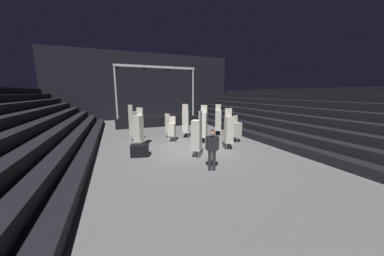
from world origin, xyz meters
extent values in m
cube|color=slate|center=(0.00, 0.00, -0.05)|extent=(22.00, 30.00, 0.10)
cube|color=black|center=(0.00, 15.00, 4.00)|extent=(22.00, 0.30, 8.00)
cube|color=black|center=(-5.38, 1.00, 0.23)|extent=(0.75, 24.00, 0.45)
cube|color=black|center=(-6.12, 1.00, 0.68)|extent=(0.75, 24.00, 0.45)
cube|color=black|center=(-6.88, 1.00, 1.12)|extent=(0.75, 24.00, 0.45)
cube|color=black|center=(-7.62, 1.00, 1.57)|extent=(0.75, 24.00, 0.45)
cube|color=black|center=(-8.38, 1.00, 2.02)|extent=(0.75, 24.00, 0.45)
cube|color=black|center=(5.38, 1.00, 0.23)|extent=(0.75, 24.00, 0.45)
cube|color=black|center=(6.12, 1.00, 0.68)|extent=(0.75, 24.00, 0.45)
cube|color=black|center=(6.88, 1.00, 1.12)|extent=(0.75, 24.00, 0.45)
cube|color=black|center=(7.62, 1.00, 1.57)|extent=(0.75, 24.00, 0.45)
cube|color=black|center=(8.38, 1.00, 2.02)|extent=(0.75, 24.00, 0.45)
cube|color=black|center=(9.12, 1.00, 2.48)|extent=(0.75, 24.00, 0.45)
cube|color=black|center=(9.88, 1.00, 2.93)|extent=(0.75, 24.00, 0.45)
cube|color=black|center=(10.62, 1.00, 3.38)|extent=(0.75, 24.00, 0.45)
cube|color=black|center=(0.00, 9.71, 0.46)|extent=(7.78, 2.71, 0.92)
cylinder|color=#9EA0A8|center=(-3.64, 8.60, 3.25)|extent=(0.16, 0.16, 4.66)
cylinder|color=#9EA0A8|center=(3.64, 8.60, 3.25)|extent=(0.16, 0.16, 4.66)
cube|color=#9EA0A8|center=(0.00, 8.60, 5.58)|extent=(7.48, 0.20, 0.20)
cylinder|color=black|center=(-3.39, 8.60, 5.36)|extent=(0.18, 0.18, 0.22)
cylinder|color=black|center=(-1.13, 8.60, 5.36)|extent=(0.18, 0.18, 0.22)
cylinder|color=black|center=(1.13, 8.60, 5.36)|extent=(0.18, 0.18, 0.22)
cylinder|color=black|center=(3.39, 8.60, 5.36)|extent=(0.18, 0.18, 0.22)
cylinder|color=black|center=(-0.07, -2.94, 0.44)|extent=(0.15, 0.15, 0.87)
cylinder|color=black|center=(-0.23, -2.88, 0.44)|extent=(0.15, 0.15, 0.87)
cube|color=silver|center=(-0.17, -2.97, 1.18)|extent=(0.20, 0.16, 0.62)
cube|color=black|center=(-0.15, -2.91, 1.18)|extent=(0.46, 0.36, 0.62)
cube|color=black|center=(-0.19, -3.02, 1.26)|extent=(0.06, 0.03, 0.40)
cylinder|color=black|center=(0.07, -3.00, 1.20)|extent=(0.12, 0.12, 0.57)
cylinder|color=black|center=(-0.37, -2.82, 1.20)|extent=(0.12, 0.12, 0.57)
sphere|color=tan|center=(-0.15, -2.91, 1.63)|extent=(0.20, 0.20, 0.20)
sphere|color=black|center=(-0.15, -2.91, 1.69)|extent=(0.17, 0.17, 0.17)
cylinder|color=#B2B5BA|center=(-2.57, 1.55, 0.20)|extent=(0.02, 0.02, 0.40)
cylinder|color=#B2B5BA|center=(-2.86, 1.80, 0.20)|extent=(0.02, 0.02, 0.40)
cylinder|color=#B2B5BA|center=(-2.32, 1.84, 0.20)|extent=(0.02, 0.02, 0.40)
cylinder|color=#B2B5BA|center=(-2.61, 2.09, 0.20)|extent=(0.02, 0.02, 0.40)
cube|color=#B7B2A3|center=(-2.59, 1.82, 0.44)|extent=(0.62, 0.62, 0.08)
cube|color=#B7B2A3|center=(-2.59, 1.82, 0.53)|extent=(0.62, 0.62, 0.08)
cube|color=#B7B2A3|center=(-2.59, 1.82, 0.61)|extent=(0.62, 0.62, 0.08)
cube|color=#B7B2A3|center=(-2.59, 1.82, 0.70)|extent=(0.62, 0.62, 0.08)
cube|color=#B7B2A3|center=(-2.59, 1.82, 0.78)|extent=(0.62, 0.62, 0.08)
cube|color=#B7B2A3|center=(-2.59, 1.82, 0.87)|extent=(0.62, 0.62, 0.08)
cube|color=#B7B2A3|center=(-2.59, 1.82, 0.95)|extent=(0.62, 0.62, 0.08)
cube|color=#B7B2A3|center=(-2.59, 1.82, 1.04)|extent=(0.62, 0.62, 0.08)
cube|color=#B7B2A3|center=(-2.59, 1.82, 1.12)|extent=(0.62, 0.62, 0.08)
cube|color=#B7B2A3|center=(-2.59, 1.82, 1.21)|extent=(0.62, 0.62, 0.08)
cube|color=#B7B2A3|center=(-2.59, 1.82, 1.29)|extent=(0.62, 0.62, 0.08)
cube|color=#B7B2A3|center=(-2.59, 1.82, 1.38)|extent=(0.62, 0.62, 0.08)
cube|color=#B7B2A3|center=(-2.59, 1.82, 1.46)|extent=(0.62, 0.62, 0.08)
cube|color=#B7B2A3|center=(-2.59, 1.82, 1.55)|extent=(0.62, 0.62, 0.08)
cube|color=#B7B2A3|center=(-2.59, 1.82, 1.63)|extent=(0.62, 0.62, 0.08)
cube|color=#B7B2A3|center=(-2.59, 1.82, 1.72)|extent=(0.62, 0.62, 0.08)
cube|color=#B7B2A3|center=(-2.59, 1.82, 1.80)|extent=(0.62, 0.62, 0.08)
cube|color=#B7B2A3|center=(-2.59, 1.82, 1.89)|extent=(0.62, 0.62, 0.08)
cube|color=#B7B2A3|center=(-2.46, 1.97, 2.16)|extent=(0.34, 0.30, 0.46)
cylinder|color=#B2B5BA|center=(3.51, 2.71, 0.20)|extent=(0.02, 0.02, 0.40)
cylinder|color=#B2B5BA|center=(3.16, 2.87, 0.20)|extent=(0.02, 0.02, 0.40)
cylinder|color=#B2B5BA|center=(3.67, 3.05, 0.20)|extent=(0.02, 0.02, 0.40)
cylinder|color=#B2B5BA|center=(3.33, 3.21, 0.20)|extent=(0.02, 0.02, 0.40)
cube|color=#B7B2A3|center=(3.42, 2.96, 0.44)|extent=(0.59, 0.59, 0.08)
cube|color=#B7B2A3|center=(3.42, 2.96, 0.53)|extent=(0.59, 0.59, 0.08)
cube|color=#B7B2A3|center=(3.42, 2.96, 0.61)|extent=(0.59, 0.59, 0.08)
cube|color=#B7B2A3|center=(3.42, 2.96, 0.70)|extent=(0.59, 0.59, 0.08)
cube|color=#B7B2A3|center=(3.42, 2.96, 0.78)|extent=(0.59, 0.59, 0.08)
cube|color=#B7B2A3|center=(3.42, 2.96, 0.87)|extent=(0.59, 0.59, 0.08)
cube|color=#B7B2A3|center=(3.42, 2.96, 0.95)|extent=(0.59, 0.59, 0.08)
cube|color=#B7B2A3|center=(3.42, 2.96, 1.04)|extent=(0.59, 0.59, 0.08)
cube|color=#B7B2A3|center=(3.42, 2.96, 1.12)|extent=(0.59, 0.59, 0.08)
cube|color=#B7B2A3|center=(3.42, 2.96, 1.21)|extent=(0.59, 0.59, 0.08)
cube|color=#B7B2A3|center=(3.42, 2.96, 1.29)|extent=(0.59, 0.59, 0.08)
cube|color=#B7B2A3|center=(3.42, 2.96, 1.38)|extent=(0.59, 0.59, 0.08)
cube|color=#B7B2A3|center=(3.42, 2.96, 1.46)|extent=(0.59, 0.59, 0.08)
cube|color=#B7B2A3|center=(3.42, 2.96, 1.55)|extent=(0.59, 0.59, 0.08)
cube|color=#B7B2A3|center=(3.42, 2.96, 1.63)|extent=(0.59, 0.59, 0.08)
cube|color=#B7B2A3|center=(3.42, 2.96, 1.72)|extent=(0.59, 0.59, 0.08)
cube|color=#B7B2A3|center=(3.42, 2.96, 1.80)|extent=(0.59, 0.59, 0.08)
cube|color=#B7B2A3|center=(3.42, 2.96, 1.89)|extent=(0.59, 0.59, 0.08)
cube|color=#B7B2A3|center=(3.50, 3.13, 2.16)|extent=(0.39, 0.22, 0.46)
cylinder|color=#B2B5BA|center=(-2.65, 3.85, 0.20)|extent=(0.02, 0.02, 0.40)
cylinder|color=#B2B5BA|center=(-2.45, 3.53, 0.20)|extent=(0.02, 0.02, 0.40)
cylinder|color=#B2B5BA|center=(-2.98, 3.65, 0.20)|extent=(0.02, 0.02, 0.40)
cylinder|color=#B2B5BA|center=(-2.78, 3.33, 0.20)|extent=(0.02, 0.02, 0.40)
cube|color=#B7B2A3|center=(-2.72, 3.59, 0.44)|extent=(0.61, 0.61, 0.08)
cube|color=#B7B2A3|center=(-2.72, 3.59, 0.53)|extent=(0.61, 0.61, 0.08)
cube|color=#B7B2A3|center=(-2.72, 3.59, 0.61)|extent=(0.61, 0.61, 0.08)
cube|color=#B7B2A3|center=(-2.72, 3.59, 0.70)|extent=(0.61, 0.61, 0.08)
cube|color=#B7B2A3|center=(-2.72, 3.59, 0.78)|extent=(0.61, 0.61, 0.08)
cube|color=#B7B2A3|center=(-2.72, 3.59, 0.87)|extent=(0.61, 0.61, 0.08)
cube|color=#B7B2A3|center=(-2.72, 3.59, 0.95)|extent=(0.61, 0.61, 0.08)
cube|color=#B7B2A3|center=(-2.72, 3.59, 1.04)|extent=(0.61, 0.61, 0.08)
cube|color=#B7B2A3|center=(-2.72, 3.59, 1.12)|extent=(0.61, 0.61, 0.08)
cube|color=#B7B2A3|center=(-2.72, 3.59, 1.21)|extent=(0.61, 0.61, 0.08)
cube|color=#B7B2A3|center=(-2.72, 3.59, 1.29)|extent=(0.61, 0.61, 0.08)
cube|color=#B7B2A3|center=(-2.72, 3.59, 1.38)|extent=(0.61, 0.61, 0.08)
cube|color=#B7B2A3|center=(-2.72, 3.59, 1.46)|extent=(0.61, 0.61, 0.08)
cube|color=#B7B2A3|center=(-2.72, 3.59, 1.55)|extent=(0.61, 0.61, 0.08)
cube|color=#B7B2A3|center=(-2.72, 3.59, 1.63)|extent=(0.61, 0.61, 0.08)
cube|color=#B7B2A3|center=(-2.72, 3.59, 1.72)|extent=(0.61, 0.61, 0.08)
cube|color=#B7B2A3|center=(-2.72, 3.59, 1.80)|extent=(0.61, 0.61, 0.08)
cube|color=#B7B2A3|center=(-2.72, 3.59, 1.89)|extent=(0.61, 0.61, 0.08)
cube|color=#B7B2A3|center=(-2.72, 3.59, 1.97)|extent=(0.61, 0.61, 0.08)
cube|color=#B7B2A3|center=(-2.88, 3.49, 2.25)|extent=(0.26, 0.37, 0.46)
cylinder|color=#B2B5BA|center=(1.43, 1.04, 0.20)|extent=(0.02, 0.02, 0.40)
cylinder|color=#B2B5BA|center=(1.13, 1.27, 0.20)|extent=(0.02, 0.02, 0.40)
cylinder|color=#B2B5BA|center=(1.67, 1.33, 0.20)|extent=(0.02, 0.02, 0.40)
cylinder|color=#B2B5BA|center=(1.37, 1.57, 0.20)|extent=(0.02, 0.02, 0.40)
cube|color=#B7B2A3|center=(1.40, 1.30, 0.44)|extent=(0.62, 0.62, 0.08)
cube|color=#B7B2A3|center=(1.40, 1.30, 0.53)|extent=(0.62, 0.62, 0.08)
cube|color=#B7B2A3|center=(1.40, 1.30, 0.61)|extent=(0.62, 0.62, 0.08)
cube|color=#B7B2A3|center=(1.40, 1.30, 0.70)|extent=(0.62, 0.62, 0.08)
cube|color=#B7B2A3|center=(1.40, 1.30, 0.78)|extent=(0.62, 0.62, 0.08)
cube|color=#B7B2A3|center=(1.40, 1.30, 0.87)|extent=(0.62, 0.62, 0.08)
cube|color=#B7B2A3|center=(1.40, 1.30, 0.95)|extent=(0.62, 0.62, 0.08)
cube|color=#B7B2A3|center=(1.40, 1.30, 1.04)|extent=(0.62, 0.62, 0.08)
cube|color=#B7B2A3|center=(1.40, 1.30, 1.12)|extent=(0.62, 0.62, 0.08)
cube|color=#B7B2A3|center=(1.40, 1.30, 1.21)|extent=(0.62, 0.62, 0.08)
cube|color=#B7B2A3|center=(1.40, 1.30, 1.29)|extent=(0.62, 0.62, 0.08)
cube|color=#B7B2A3|center=(1.40, 1.30, 1.38)|extent=(0.62, 0.62, 0.08)
cube|color=#B7B2A3|center=(1.40, 1.30, 1.46)|extent=(0.62, 0.62, 0.08)
cube|color=#B7B2A3|center=(1.40, 1.30, 1.55)|extent=(0.62, 0.62, 0.08)
cube|color=#B7B2A3|center=(1.40, 1.30, 1.63)|extent=(0.62, 0.62, 0.08)
cube|color=#B7B2A3|center=(1.40, 1.30, 1.72)|extent=(0.62, 0.62, 0.08)
cube|color=#B7B2A3|center=(1.40, 1.30, 1.80)|extent=(0.62, 0.62, 0.08)
cube|color=#B7B2A3|center=(1.40, 1.30, 1.89)|extent=(0.62, 0.62, 0.08)
cube|color=#B7B2A3|center=(1.40, 1.30, 1.97)|extent=(0.62, 0.62, 0.08)
cube|color=#B7B2A3|center=(1.52, 1.46, 2.25)|extent=(0.35, 0.29, 0.46)
cylinder|color=#B2B5BA|center=(-0.40, -1.21, 0.20)|extent=(0.02, 0.02, 0.40)
cylinder|color=#B2B5BA|center=(-0.14, -0.93, 0.20)|extent=(0.02, 0.02, 0.40)
cylinder|color=#B2B5BA|center=(-0.11, -1.46, 0.20)|extent=(0.02, 0.02, 0.40)
cylinder|color=#B2B5BA|center=(0.14, -1.18, 0.20)|extent=(0.02, 0.02, 0.40)
cube|color=#B7B2A3|center=(-0.13, -1.20, 0.44)|extent=(0.62, 0.62, 0.08)
cube|color=#B7B2A3|center=(-0.13, -1.20, 0.53)|extent=(0.62, 0.62, 0.08)
cube|color=#B7B2A3|center=(-0.13, -1.20, 0.61)|extent=(0.62, 0.62, 0.08)
cube|color=#B7B2A3|center=(-0.13, -1.20, 0.70)|extent=(0.62, 0.62, 0.08)
cube|color=#B7B2A3|center=(-0.13, -1.20, 0.78)|extent=(0.62, 0.62, 0.08)
cube|color=#B7B2A3|center=(-0.13, -1.20, 0.87)|extent=(0.62, 0.62, 0.08)
cube|color=#B7B2A3|center=(-0.13, -1.20, 0.95)|extent=(0.62, 0.62, 0.08)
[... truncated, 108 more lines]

